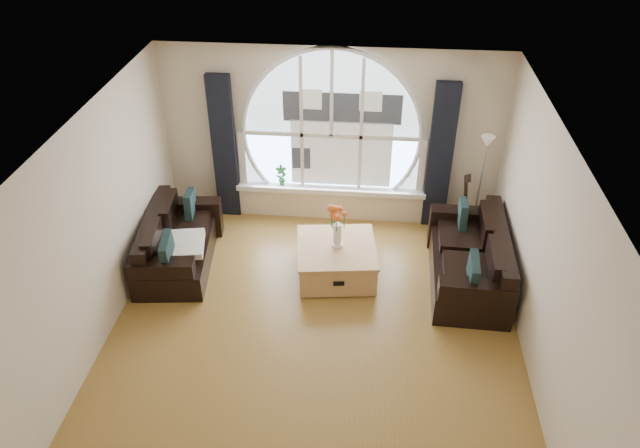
{
  "coord_description": "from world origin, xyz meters",
  "views": [
    {
      "loc": [
        0.57,
        -5.26,
        5.26
      ],
      "look_at": [
        0.0,
        0.9,
        1.05
      ],
      "focal_mm": 33.66,
      "sensor_mm": 36.0,
      "label": 1
    }
  ],
  "objects_px": {
    "floor_lamp": "(480,186)",
    "guitar": "(464,202)",
    "vase_flowers": "(337,222)",
    "potted_plant": "(281,175)",
    "coffee_chest": "(336,259)",
    "sofa_left": "(178,240)",
    "sofa_right": "(468,258)"
  },
  "relations": [
    {
      "from": "vase_flowers",
      "to": "potted_plant",
      "type": "bearing_deg",
      "value": 124.18
    },
    {
      "from": "guitar",
      "to": "potted_plant",
      "type": "relative_size",
      "value": 3.18
    },
    {
      "from": "sofa_right",
      "to": "sofa_left",
      "type": "bearing_deg",
      "value": -178.78
    },
    {
      "from": "coffee_chest",
      "to": "vase_flowers",
      "type": "distance_m",
      "value": 0.61
    },
    {
      "from": "sofa_left",
      "to": "potted_plant",
      "type": "relative_size",
      "value": 5.12
    },
    {
      "from": "coffee_chest",
      "to": "vase_flowers",
      "type": "bearing_deg",
      "value": 71.79
    },
    {
      "from": "sofa_right",
      "to": "floor_lamp",
      "type": "height_order",
      "value": "floor_lamp"
    },
    {
      "from": "guitar",
      "to": "potted_plant",
      "type": "distance_m",
      "value": 2.77
    },
    {
      "from": "sofa_right",
      "to": "coffee_chest",
      "type": "height_order",
      "value": "sofa_right"
    },
    {
      "from": "coffee_chest",
      "to": "vase_flowers",
      "type": "height_order",
      "value": "vase_flowers"
    },
    {
      "from": "guitar",
      "to": "floor_lamp",
      "type": "bearing_deg",
      "value": -19.44
    },
    {
      "from": "coffee_chest",
      "to": "floor_lamp",
      "type": "relative_size",
      "value": 0.66
    },
    {
      "from": "vase_flowers",
      "to": "floor_lamp",
      "type": "xyz_separation_m",
      "value": [
        2.0,
        1.21,
        -0.06
      ]
    },
    {
      "from": "vase_flowers",
      "to": "floor_lamp",
      "type": "distance_m",
      "value": 2.33
    },
    {
      "from": "sofa_left",
      "to": "potted_plant",
      "type": "distance_m",
      "value": 1.89
    },
    {
      "from": "floor_lamp",
      "to": "guitar",
      "type": "bearing_deg",
      "value": -174.48
    },
    {
      "from": "sofa_right",
      "to": "potted_plant",
      "type": "distance_m",
      "value": 3.07
    },
    {
      "from": "sofa_right",
      "to": "floor_lamp",
      "type": "relative_size",
      "value": 1.17
    },
    {
      "from": "sofa_right",
      "to": "coffee_chest",
      "type": "xyz_separation_m",
      "value": [
        -1.76,
        -0.01,
        -0.14
      ]
    },
    {
      "from": "floor_lamp",
      "to": "guitar",
      "type": "xyz_separation_m",
      "value": [
        -0.2,
        -0.02,
        -0.27
      ]
    },
    {
      "from": "potted_plant",
      "to": "floor_lamp",
      "type": "bearing_deg",
      "value": -3.86
    },
    {
      "from": "sofa_right",
      "to": "potted_plant",
      "type": "bearing_deg",
      "value": 154.3
    },
    {
      "from": "sofa_right",
      "to": "floor_lamp",
      "type": "xyz_separation_m",
      "value": [
        0.24,
        1.22,
        0.4
      ]
    },
    {
      "from": "sofa_left",
      "to": "floor_lamp",
      "type": "height_order",
      "value": "floor_lamp"
    },
    {
      "from": "vase_flowers",
      "to": "potted_plant",
      "type": "distance_m",
      "value": 1.71
    },
    {
      "from": "coffee_chest",
      "to": "floor_lamp",
      "type": "distance_m",
      "value": 2.41
    },
    {
      "from": "coffee_chest",
      "to": "guitar",
      "type": "xyz_separation_m",
      "value": [
        1.8,
        1.2,
        0.27
      ]
    },
    {
      "from": "sofa_right",
      "to": "floor_lamp",
      "type": "distance_m",
      "value": 1.3
    },
    {
      "from": "sofa_left",
      "to": "vase_flowers",
      "type": "distance_m",
      "value": 2.26
    },
    {
      "from": "sofa_left",
      "to": "floor_lamp",
      "type": "bearing_deg",
      "value": 9.28
    },
    {
      "from": "guitar",
      "to": "potted_plant",
      "type": "bearing_deg",
      "value": 150.51
    },
    {
      "from": "sofa_right",
      "to": "guitar",
      "type": "distance_m",
      "value": 1.21
    }
  ]
}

